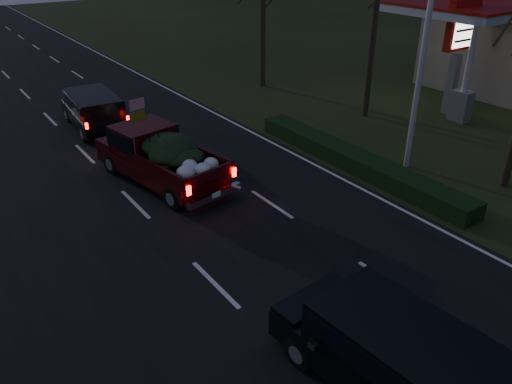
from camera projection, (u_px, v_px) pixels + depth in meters
ground at (215, 285)px, 12.39m from camera, size 120.00×120.00×0.00m
road_asphalt at (215, 284)px, 12.38m from camera, size 14.00×120.00×0.02m
hedge_row at (355, 160)px, 18.39m from camera, size 1.00×10.00×0.60m
light_pole at (429, 12)px, 16.13m from camera, size 0.50×0.90×9.16m
gas_price_pylon at (461, 32)px, 22.40m from camera, size 2.00×0.41×5.57m
gas_canopy at (471, 12)px, 23.87m from camera, size 7.10×6.10×4.88m
pickup_truck at (160, 154)px, 17.07m from camera, size 2.87×5.54×2.77m
lead_suv at (94, 108)px, 21.76m from camera, size 2.17×4.60×1.29m
rear_suv at (401, 355)px, 8.97m from camera, size 2.43×4.85×1.36m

